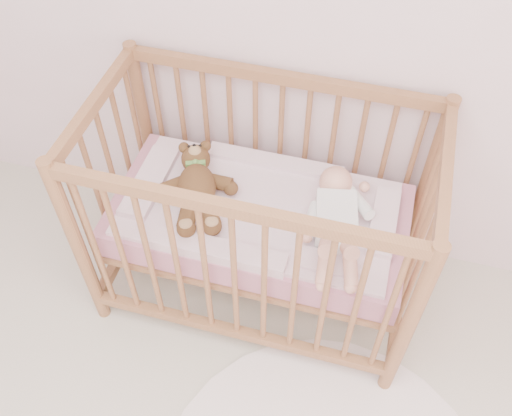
% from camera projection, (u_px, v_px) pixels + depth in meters
% --- Properties ---
extents(crib, '(1.36, 0.76, 1.00)m').
position_uv_depth(crib, '(259.00, 218.00, 2.38)').
color(crib, '#A57046').
rests_on(crib, floor).
extents(mattress, '(1.22, 0.62, 0.13)m').
position_uv_depth(mattress, '(259.00, 220.00, 2.39)').
color(mattress, pink).
rests_on(mattress, crib).
extents(blanket, '(1.10, 0.58, 0.06)m').
position_uv_depth(blanket, '(259.00, 208.00, 2.33)').
color(blanket, pink).
rests_on(blanket, mattress).
extents(baby, '(0.40, 0.65, 0.15)m').
position_uv_depth(baby, '(336.00, 216.00, 2.21)').
color(baby, white).
rests_on(baby, blanket).
extents(teddy_bear, '(0.50, 0.58, 0.14)m').
position_uv_depth(teddy_bear, '(197.00, 186.00, 2.30)').
color(teddy_bear, brown).
rests_on(teddy_bear, blanket).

